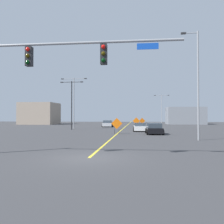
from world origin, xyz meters
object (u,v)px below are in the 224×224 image
(street_lamp_mid_left, at_px, (162,107))
(construction_sign_median_near, at_px, (117,124))
(car_black_approaching, at_px, (154,129))
(street_lamp_far_right, at_px, (74,98))
(car_silver_distant, at_px, (108,124))
(traffic_signal_assembly, at_px, (31,66))
(construction_sign_right_shoulder, at_px, (136,121))
(street_lamp_near_left, at_px, (72,101))
(street_lamp_far_left, at_px, (197,81))
(construction_sign_right_lane, at_px, (142,121))
(car_white_far, at_px, (140,127))

(street_lamp_mid_left, distance_m, construction_sign_median_near, 39.94)
(street_lamp_mid_left, xyz_separation_m, car_black_approaching, (-4.84, -38.34, -4.31))
(street_lamp_far_right, relative_size, car_silver_distant, 2.16)
(street_lamp_far_right, distance_m, car_silver_distant, 10.50)
(traffic_signal_assembly, height_order, construction_sign_median_near, traffic_signal_assembly)
(construction_sign_right_shoulder, xyz_separation_m, car_black_approaching, (2.24, -13.65, -0.61))
(traffic_signal_assembly, distance_m, street_lamp_near_left, 25.89)
(street_lamp_far_right, height_order, street_lamp_mid_left, street_lamp_far_right)
(street_lamp_far_left, bearing_deg, construction_sign_right_lane, 101.14)
(traffic_signal_assembly, height_order, car_black_approaching, traffic_signal_assembly)
(street_lamp_near_left, height_order, construction_sign_right_shoulder, street_lamp_near_left)
(street_lamp_mid_left, bearing_deg, construction_sign_right_lane, -104.84)
(street_lamp_far_right, bearing_deg, construction_sign_right_lane, 18.46)
(construction_sign_median_near, bearing_deg, car_silver_distant, 100.38)
(street_lamp_near_left, relative_size, construction_sign_right_shoulder, 3.97)
(construction_sign_right_lane, bearing_deg, street_lamp_far_left, -78.86)
(street_lamp_far_right, distance_m, street_lamp_mid_left, 32.25)
(street_lamp_far_left, height_order, car_white_far, street_lamp_far_left)
(construction_sign_right_lane, relative_size, car_white_far, 0.46)
(car_white_far, bearing_deg, street_lamp_far_right, 152.08)
(street_lamp_far_left, height_order, construction_sign_median_near, street_lamp_far_left)
(traffic_signal_assembly, bearing_deg, car_white_far, 74.88)
(construction_sign_right_lane, height_order, construction_sign_right_shoulder, construction_sign_right_shoulder)
(car_white_far, xyz_separation_m, car_black_approaching, (1.69, -5.54, 0.04))
(street_lamp_near_left, height_order, construction_sign_right_lane, street_lamp_near_left)
(traffic_signal_assembly, relative_size, car_black_approaching, 3.15)
(street_lamp_mid_left, distance_m, car_white_far, 33.73)
(construction_sign_right_lane, xyz_separation_m, construction_sign_right_shoulder, (-1.10, -2.14, 0.05))
(street_lamp_near_left, distance_m, car_black_approaching, 15.83)
(street_lamp_mid_left, distance_m, construction_sign_right_lane, 23.64)
(street_lamp_far_right, relative_size, car_black_approaching, 2.32)
(street_lamp_mid_left, xyz_separation_m, street_lamp_far_left, (-1.47, -45.43, 0.42))
(construction_sign_right_lane, distance_m, car_black_approaching, 15.83)
(construction_sign_right_lane, relative_size, car_black_approaching, 0.49)
(street_lamp_mid_left, relative_size, construction_sign_right_shoulder, 4.14)
(traffic_signal_assembly, bearing_deg, car_black_approaching, 65.42)
(street_lamp_far_left, relative_size, car_black_approaching, 2.55)
(street_lamp_far_left, relative_size, car_silver_distant, 2.38)
(street_lamp_far_right, xyz_separation_m, street_lamp_mid_left, (18.17, 26.63, -0.43))
(traffic_signal_assembly, height_order, car_silver_distant, traffic_signal_assembly)
(street_lamp_far_right, xyz_separation_m, street_lamp_far_left, (16.70, -18.80, -0.01))
(street_lamp_mid_left, bearing_deg, car_silver_distant, -124.78)
(traffic_signal_assembly, distance_m, construction_sign_right_shoulder, 31.37)
(traffic_signal_assembly, bearing_deg, street_lamp_far_left, 41.70)
(street_lamp_near_left, bearing_deg, street_lamp_far_right, 99.47)
(street_lamp_near_left, height_order, construction_sign_median_near, street_lamp_near_left)
(construction_sign_median_near, distance_m, car_black_approaching, 4.63)
(street_lamp_far_left, xyz_separation_m, street_lamp_near_left, (-16.15, 15.48, -0.63))
(street_lamp_mid_left, xyz_separation_m, car_white_far, (-6.53, -32.81, -4.36))
(street_lamp_far_right, bearing_deg, car_silver_distant, 56.84)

